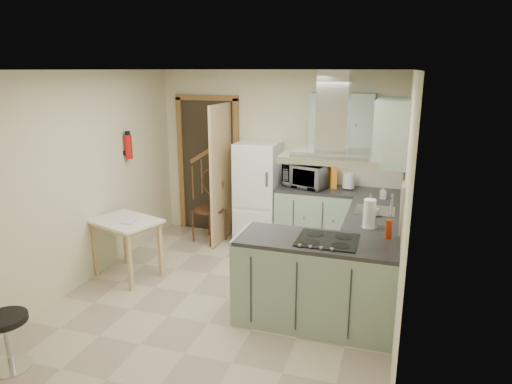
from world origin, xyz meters
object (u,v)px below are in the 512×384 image
(drop_leaf_table, at_px, (127,248))
(peninsula, at_px, (316,282))
(extractor_hood, at_px, (331,157))
(fridge, at_px, (258,193))
(stool, at_px, (8,342))
(bentwood_chair, at_px, (209,210))
(microwave, at_px, (306,175))

(drop_leaf_table, bearing_deg, peninsula, 9.74)
(peninsula, xyz_separation_m, extractor_hood, (0.10, 0.00, 1.27))
(extractor_hood, bearing_deg, fridge, 123.79)
(extractor_hood, bearing_deg, stool, -148.22)
(fridge, relative_size, bentwood_chair, 1.54)
(bentwood_chair, height_order, microwave, microwave)
(peninsula, xyz_separation_m, microwave, (-0.52, 2.00, 0.61))
(stool, bearing_deg, microwave, 62.40)
(drop_leaf_table, height_order, bentwood_chair, bentwood_chair)
(stool, distance_m, microwave, 4.07)
(drop_leaf_table, distance_m, bentwood_chair, 1.50)
(fridge, height_order, extractor_hood, extractor_hood)
(fridge, xyz_separation_m, stool, (-1.15, -3.51, -0.50))
(peninsula, bearing_deg, microwave, 104.63)
(stool, height_order, microwave, microwave)
(stool, bearing_deg, peninsula, 32.85)
(peninsula, height_order, microwave, microwave)
(extractor_hood, relative_size, stool, 1.81)
(stool, bearing_deg, bentwood_chair, 82.38)
(drop_leaf_table, bearing_deg, stool, -70.42)
(extractor_hood, xyz_separation_m, microwave, (-0.62, 2.00, -0.66))
(fridge, xyz_separation_m, drop_leaf_table, (-1.19, -1.62, -0.38))
(fridge, bearing_deg, extractor_hood, -56.21)
(extractor_hood, distance_m, bentwood_chair, 2.97)
(drop_leaf_table, bearing_deg, fridge, 72.02)
(extractor_hood, distance_m, drop_leaf_table, 2.88)
(extractor_hood, xyz_separation_m, stool, (-2.47, -1.53, -1.47))
(fridge, bearing_deg, peninsula, -58.26)
(microwave, bearing_deg, bentwood_chair, -153.08)
(peninsula, xyz_separation_m, bentwood_chair, (-1.93, 1.78, 0.04))
(bentwood_chair, bearing_deg, microwave, 28.28)
(extractor_hood, height_order, microwave, extractor_hood)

